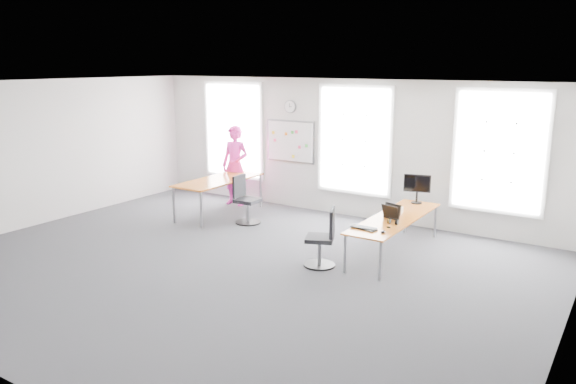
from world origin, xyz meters
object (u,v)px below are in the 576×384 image
Objects in this scene: chair_right at (323,241)px; keyboard at (364,228)px; desk_right at (395,220)px; desk_left at (219,182)px; headphones at (393,221)px; chair_left at (245,202)px; person at (235,166)px; monitor at (417,186)px.

chair_right is 0.71m from keyboard.
desk_right is at bearing 126.31° from chair_right.
desk_left is 2.22× the size of chair_right.
headphones is at bearing 73.88° from keyboard.
chair_left is 3.61m from headphones.
desk_left is 4.35m from keyboard.
keyboard reaches higher than desk_right.
person is 10.61× the size of headphones.
desk_left is 4.35m from monitor.
keyboard is at bearing -108.05° from monitor.
keyboard is (4.15, -1.32, -0.06)m from desk_left.
keyboard is at bearing 94.39° from chair_right.
desk_left is (-4.31, 0.37, 0.11)m from desk_right.
chair_left is at bearing -140.09° from chair_right.
chair_right is 3.01m from chair_left.
desk_right is at bearing -4.93° from desk_left.
chair_left reaches higher than headphones.
chair_right is at bearing -139.21° from keyboard.
person reaches higher than monitor.
chair_left is at bearing -13.78° from desk_left.
monitor reaches higher than keyboard.
desk_left is at bearing 72.70° from chair_left.
chair_left reaches higher than desk_left.
person is at bearing -146.06° from chair_right.
monitor is at bearing 99.32° from headphones.
chair_right is 2.17× the size of keyboard.
chair_right is at bearing -121.15° from chair_left.
headphones is at bearing -73.00° from desk_right.
keyboard is at bearing -17.59° from desk_left.
desk_right is 6.02× the size of keyboard.
chair_left is (-2.67, 1.40, 0.01)m from chair_right.
chair_right is 5.56× the size of headphones.
desk_left reaches higher than desk_right.
person is at bearing 41.73° from chair_left.
monitor is at bearing 10.52° from desk_left.
monitor reaches higher than desk_right.
keyboard is at bearing -99.79° from desk_right.
keyboard is at bearing -112.13° from chair_left.
chair_left is 2.23× the size of keyboard.
desk_right is at bearing -102.76° from monitor.
monitor reaches higher than chair_right.
chair_right is (-0.75, -1.24, -0.19)m from desk_right.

